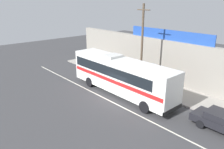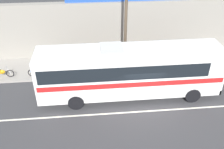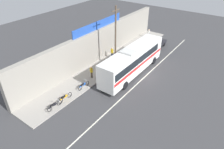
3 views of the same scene
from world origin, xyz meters
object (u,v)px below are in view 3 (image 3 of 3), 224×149
motorcycle_blue (84,85)px  motorcycle_red (54,105)px  pedestrian_far_left (91,71)px  pedestrian_near_shop (149,33)px  intercity_bus (132,60)px  parked_car (156,43)px  utility_pole (116,37)px  motorcycle_orange (65,97)px  pedestrian_far_right (112,52)px

motorcycle_blue → motorcycle_red: size_ratio=0.97×
pedestrian_far_left → pedestrian_near_shop: pedestrian_near_shop is taller
motorcycle_blue → pedestrian_far_left: (2.34, 0.73, 0.53)m
intercity_bus → parked_car: bearing=5.8°
motorcycle_blue → parked_car: bearing=-6.7°
pedestrian_near_shop → parked_car: bearing=-134.2°
pedestrian_far_left → pedestrian_near_shop: 16.71m
utility_pole → pedestrian_far_left: 5.53m
pedestrian_near_shop → intercity_bus: bearing=-162.5°
parked_car → pedestrian_near_shop: (2.89, 2.98, 0.37)m
intercity_bus → utility_pole: utility_pole is taller
parked_car → utility_pole: (-9.54, 1.86, 3.78)m
utility_pole → pedestrian_far_left: (-4.27, 0.76, -3.43)m
motorcycle_red → motorcycle_orange: 1.61m
parked_car → pedestrian_near_shop: 4.17m
motorcycle_red → pedestrian_far_right: bearing=7.9°
parked_car → pedestrian_near_shop: bearing=45.8°
pedestrian_far_left → motorcycle_orange: bearing=-172.9°
motorcycle_blue → pedestrian_near_shop: (19.05, 1.08, 0.54)m
parked_car → pedestrian_near_shop: pedestrian_near_shop is taller
utility_pole → motorcycle_red: 11.85m
motorcycle_blue → motorcycle_orange: 2.95m
motorcycle_orange → pedestrian_far_right: 11.44m
intercity_bus → parked_car: (9.70, 0.99, -1.33)m
intercity_bus → motorcycle_orange: bearing=162.6°
parked_car → motorcycle_red: parked_car is taller
pedestrian_far_left → pedestrian_far_right: bearing=9.9°
motorcycle_red → motorcycle_blue: bearing=0.2°
pedestrian_near_shop → pedestrian_far_right: bearing=176.3°
intercity_bus → parked_car: size_ratio=2.78×
intercity_bus → pedestrian_far_left: intercity_bus is taller
intercity_bus → pedestrian_far_left: 5.56m
pedestrian_far_right → motorcycle_red: bearing=-172.1°
pedestrian_near_shop → pedestrian_far_left: bearing=-178.8°
pedestrian_far_right → intercity_bus: bearing=-112.0°
pedestrian_near_shop → utility_pole: bearing=-174.9°
intercity_bus → motorcycle_orange: 9.98m
pedestrian_far_left → motorcycle_red: bearing=-173.9°
motorcycle_red → pedestrian_near_shop: (23.61, 1.10, 0.54)m
motorcycle_orange → pedestrian_far_right: bearing=8.6°
parked_car → pedestrian_far_left: (-13.82, 2.62, 0.35)m
motorcycle_orange → pedestrian_far_left: (5.29, 0.66, 0.53)m
motorcycle_orange → pedestrian_near_shop: pedestrian_near_shop is taller
parked_car → motorcycle_orange: bearing=174.1°
parked_car → motorcycle_blue: bearing=173.3°
utility_pole → pedestrian_far_right: utility_pole is taller
motorcycle_blue → motorcycle_red: same height
intercity_bus → motorcycle_blue: intercity_bus is taller
motorcycle_orange → intercity_bus: bearing=-17.4°
parked_car → motorcycle_orange: 19.21m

